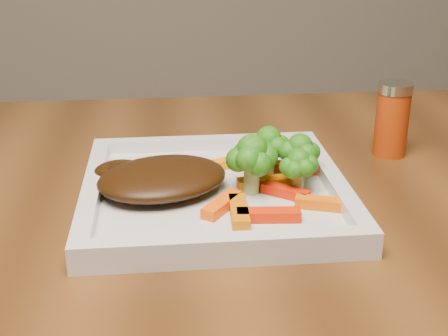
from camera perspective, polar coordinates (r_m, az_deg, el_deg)
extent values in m
cube|color=silver|center=(0.66, -0.87, -2.54)|extent=(0.27, 0.27, 0.01)
ellipsoid|color=#311A07|center=(0.65, -5.66, -0.92)|extent=(0.16, 0.15, 0.03)
cube|color=red|center=(0.59, 4.10, -4.30)|extent=(0.06, 0.02, 0.01)
cube|color=#EA5E03|center=(0.62, 9.05, -3.21)|extent=(0.06, 0.03, 0.01)
cube|color=#FF5304|center=(0.61, -0.19, -3.35)|extent=(0.05, 0.05, 0.01)
cube|color=red|center=(0.70, 6.93, 0.04)|extent=(0.06, 0.03, 0.01)
cube|color=orange|center=(0.71, -0.12, 0.38)|extent=(0.05, 0.03, 0.01)
cube|color=red|center=(0.64, 5.64, -2.16)|extent=(0.05, 0.04, 0.01)
cube|color=#E46403|center=(0.66, 3.77, -1.31)|extent=(0.06, 0.02, 0.01)
cylinder|color=#9C3008|center=(0.79, 15.12, 4.31)|extent=(0.05, 0.05, 0.09)
cube|color=#CD6803|center=(0.60, 1.39, -4.00)|extent=(0.02, 0.06, 0.01)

